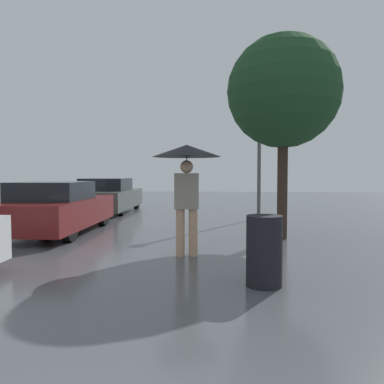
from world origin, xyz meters
name	(u,v)px	position (x,y,z in m)	size (l,w,h in m)	color
pedestrian	(187,166)	(0.18, 5.40, 1.60)	(1.20, 1.20, 1.96)	tan
parked_car_middle	(56,208)	(-3.22, 7.90, 0.60)	(1.81, 4.09, 1.26)	maroon
parked_car_farthest	(108,196)	(-3.32, 13.03, 0.60)	(1.85, 4.43, 1.29)	#4C514C
tree	(283,92)	(2.21, 7.30, 3.26)	(2.49, 2.49, 4.52)	#38281E
street_lamp	(259,130)	(2.19, 11.11, 2.87)	(0.30, 0.30, 4.55)	#515456
trash_bin	(264,251)	(1.29, 3.68, 0.46)	(0.47, 0.47, 0.92)	black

